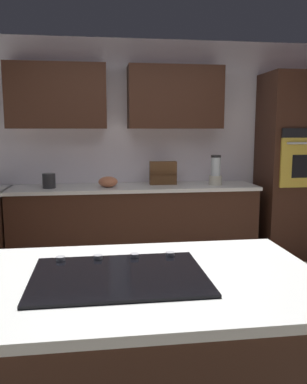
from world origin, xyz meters
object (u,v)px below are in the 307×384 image
object	(u,v)px
blender	(216,172)
kettle	(49,181)
spice_rack	(163,173)
wall_oven	(295,166)
cooktop	(119,275)
mixing_bowl	(108,182)

from	to	relation	value
blender	kettle	distance (m)	1.90
blender	spice_rack	size ratio (longest dim) A/B	1.11
wall_oven	cooktop	xyz separation A→B (m)	(2.28, 2.90, -0.19)
spice_rack	kettle	xyz separation A→B (m)	(1.30, 0.13, -0.06)
kettle	spice_rack	bearing A→B (deg)	-174.37
wall_oven	spice_rack	bearing A→B (deg)	-3.00
wall_oven	blender	size ratio (longest dim) A/B	6.30
wall_oven	spice_rack	xyz separation A→B (m)	(1.60, -0.08, -0.06)
spice_rack	kettle	world-z (taller)	spice_rack
wall_oven	mixing_bowl	bearing A→B (deg)	1.13
cooktop	mixing_bowl	size ratio (longest dim) A/B	3.50
blender	mixing_bowl	xyz separation A→B (m)	(1.25, 0.00, -0.09)
cooktop	mixing_bowl	xyz separation A→B (m)	(-0.03, -2.85, 0.05)
cooktop	spice_rack	distance (m)	3.06
spice_rack	kettle	size ratio (longest dim) A/B	1.93
spice_rack	kettle	bearing A→B (deg)	5.63
mixing_bowl	blender	bearing A→B (deg)	-180.00
cooktop	kettle	size ratio (longest dim) A/B	4.67
blender	kettle	size ratio (longest dim) A/B	2.14
wall_oven	blender	distance (m)	1.00
blender	spice_rack	world-z (taller)	blender
mixing_bowl	kettle	xyz separation A→B (m)	(0.65, 0.00, 0.02)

